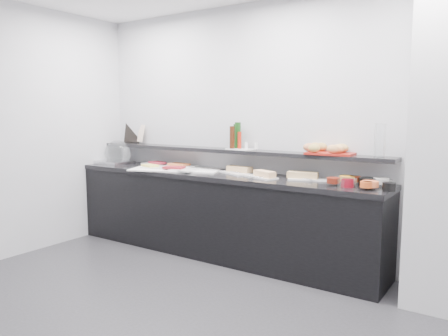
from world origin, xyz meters
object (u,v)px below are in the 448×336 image
Objects in this scene: cloche_base at (113,162)px; carafe at (380,141)px; framed_print at (133,133)px; condiment_tray at (240,149)px; bread_tray at (331,153)px; sandwich_plate_mid at (260,177)px.

cloche_base is 3.27m from carafe.
framed_print is at bearing 177.04° from carafe.
carafe is (3.25, 0.16, 0.38)m from cloche_base.
carafe reaches higher than condiment_tray.
bread_tray is (0.99, 0.03, 0.00)m from condiment_tray.
carafe is at bearing 10.31° from condiment_tray.
bread_tray is (2.76, -0.11, -0.12)m from framed_print.
cloche_base is at bearing -105.30° from framed_print.
carafe is (1.46, -0.02, 0.14)m from condiment_tray.
bread_tray is at bearing 13.20° from condiment_tray.
cloche_base reaches higher than sandwich_plate_mid.
condiment_tray is 0.96× the size of carafe.
condiment_tray is at bearing 10.25° from cloche_base.
bread_tray is 0.49m from carafe.
bread_tray is at bearing 39.86° from sandwich_plate_mid.
condiment_tray is 1.46m from carafe.
bread_tray is (2.79, 0.22, 0.24)m from cloche_base.
framed_print is 2.76m from bread_tray.
condiment_tray is 1.00m from bread_tray.
framed_print is (-2.12, 0.34, 0.37)m from sandwich_plate_mid.
bread_tray reaches higher than cloche_base.
framed_print is 0.87× the size of carafe.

